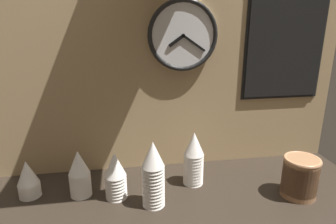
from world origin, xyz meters
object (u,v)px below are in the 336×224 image
at_px(cup_stack_center_right, 194,158).
at_px(cup_stack_center, 153,174).
at_px(cup_stack_left, 79,173).
at_px(menu_board, 285,42).
at_px(cup_stack_far_left, 28,179).
at_px(bowl_stack_far_right, 300,176).
at_px(wall_clock, 183,35).
at_px(cup_stack_center_left, 115,175).

bearing_deg(cup_stack_center_right, cup_stack_center, -145.41).
relative_size(cup_stack_left, menu_board, 0.37).
bearing_deg(menu_board, cup_stack_far_left, -171.44).
bearing_deg(bowl_stack_far_right, menu_board, 79.16).
bearing_deg(wall_clock, bowl_stack_far_right, -38.30).
bearing_deg(cup_stack_center, cup_stack_center_right, 34.59).
bearing_deg(cup_stack_left, wall_clock, 22.47).
bearing_deg(menu_board, bowl_stack_far_right, -100.84).
xyz_separation_m(bowl_stack_far_right, menu_board, (0.06, 0.34, 0.49)).
relative_size(cup_stack_center, cup_stack_center_right, 1.12).
distance_m(cup_stack_far_left, menu_board, 1.25).
distance_m(cup_stack_left, cup_stack_center_left, 0.15).
bearing_deg(cup_stack_center, bowl_stack_far_right, -2.87).
xyz_separation_m(cup_stack_left, cup_stack_center_left, (0.14, -0.04, 0.00)).
bearing_deg(cup_stack_center_right, bowl_stack_far_right, -21.71).
bearing_deg(cup_stack_center, cup_stack_center_left, 152.51).
height_order(cup_stack_center_left, menu_board, menu_board).
bearing_deg(cup_stack_far_left, cup_stack_center_left, -10.46).
bearing_deg(cup_stack_far_left, wall_clock, 13.90).
xyz_separation_m(cup_stack_left, bowl_stack_far_right, (0.87, -0.14, -0.01)).
xyz_separation_m(cup_stack_center_right, wall_clock, (-0.02, 0.17, 0.50)).
distance_m(cup_stack_center, menu_board, 0.85).
bearing_deg(wall_clock, cup_stack_left, -157.53).
height_order(cup_stack_left, wall_clock, wall_clock).
distance_m(cup_stack_far_left, bowl_stack_far_right, 1.08).
height_order(cup_stack_center, cup_stack_center_right, cup_stack_center).
xyz_separation_m(cup_stack_far_left, bowl_stack_far_right, (1.07, -0.17, 0.01)).
distance_m(cup_stack_center, cup_stack_center_left, 0.16).
xyz_separation_m(cup_stack_left, cup_stack_center_right, (0.47, 0.02, 0.02)).
distance_m(cup_stack_center_left, bowl_stack_far_right, 0.73).
bearing_deg(cup_stack_far_left, cup_stack_center, -15.78).
distance_m(cup_stack_far_left, wall_clock, 0.86).
height_order(cup_stack_center, menu_board, menu_board).
bearing_deg(cup_stack_center_right, cup_stack_center_left, -170.45).
height_order(cup_stack_center_right, wall_clock, wall_clock).
xyz_separation_m(cup_stack_left, wall_clock, (0.45, 0.19, 0.52)).
height_order(bowl_stack_far_right, wall_clock, wall_clock).
xyz_separation_m(cup_stack_center, wall_clock, (0.17, 0.30, 0.48)).
height_order(cup_stack_far_left, menu_board, menu_board).
relative_size(cup_stack_center_left, menu_board, 0.37).
relative_size(cup_stack_center_right, cup_stack_far_left, 1.53).
distance_m(wall_clock, menu_board, 0.48).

